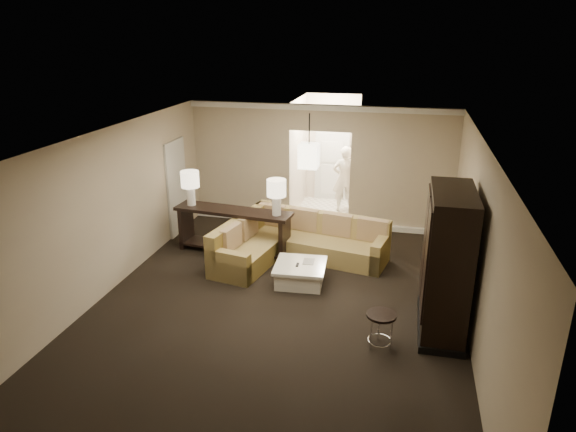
% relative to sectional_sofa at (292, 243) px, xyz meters
% --- Properties ---
extents(ground, '(8.00, 8.00, 0.00)m').
position_rel_sectional_sofa_xyz_m(ground, '(0.17, -1.96, -0.35)').
color(ground, black).
rests_on(ground, ground).
extents(wall_back, '(6.00, 0.04, 2.80)m').
position_rel_sectional_sofa_xyz_m(wall_back, '(0.17, 2.04, 1.05)').
color(wall_back, tan).
rests_on(wall_back, ground).
extents(wall_front, '(6.00, 0.04, 2.80)m').
position_rel_sectional_sofa_xyz_m(wall_front, '(0.17, -5.96, 1.05)').
color(wall_front, tan).
rests_on(wall_front, ground).
extents(wall_left, '(0.04, 8.00, 2.80)m').
position_rel_sectional_sofa_xyz_m(wall_left, '(-2.83, -1.96, 1.05)').
color(wall_left, tan).
rests_on(wall_left, ground).
extents(wall_right, '(0.04, 8.00, 2.80)m').
position_rel_sectional_sofa_xyz_m(wall_right, '(3.17, -1.96, 1.05)').
color(wall_right, tan).
rests_on(wall_right, ground).
extents(ceiling, '(6.00, 8.00, 0.02)m').
position_rel_sectional_sofa_xyz_m(ceiling, '(0.17, -1.96, 2.45)').
color(ceiling, white).
rests_on(ceiling, wall_back).
extents(crown_molding, '(6.00, 0.10, 0.12)m').
position_rel_sectional_sofa_xyz_m(crown_molding, '(0.17, 1.99, 2.38)').
color(crown_molding, white).
rests_on(crown_molding, wall_back).
extents(baseboard, '(6.00, 0.10, 0.12)m').
position_rel_sectional_sofa_xyz_m(baseboard, '(0.17, 1.99, -0.29)').
color(baseboard, white).
rests_on(baseboard, ground).
extents(side_door, '(0.05, 0.90, 2.10)m').
position_rel_sectional_sofa_xyz_m(side_door, '(-2.80, 0.84, 0.70)').
color(side_door, silver).
rests_on(side_door, ground).
extents(foyer, '(1.44, 2.02, 2.80)m').
position_rel_sectional_sofa_xyz_m(foyer, '(0.17, 3.38, 0.95)').
color(foyer, white).
rests_on(foyer, ground).
extents(sectional_sofa, '(3.27, 2.44, 0.87)m').
position_rel_sectional_sofa_xyz_m(sectional_sofa, '(0.00, 0.00, 0.00)').
color(sectional_sofa, brown).
rests_on(sectional_sofa, ground).
extents(coffee_table, '(0.96, 0.96, 0.38)m').
position_rel_sectional_sofa_xyz_m(coffee_table, '(0.36, -0.96, -0.16)').
color(coffee_table, white).
rests_on(coffee_table, ground).
extents(console_table, '(2.46, 0.79, 0.93)m').
position_rel_sectional_sofa_xyz_m(console_table, '(-1.23, 0.04, 0.21)').
color(console_table, black).
rests_on(console_table, ground).
extents(armoire, '(0.66, 1.54, 2.21)m').
position_rel_sectional_sofa_xyz_m(armoire, '(2.76, -1.95, 0.71)').
color(armoire, black).
rests_on(armoire, ground).
extents(drink_table, '(0.43, 0.43, 0.53)m').
position_rel_sectional_sofa_xyz_m(drink_table, '(1.89, -2.65, 0.04)').
color(drink_table, black).
rests_on(drink_table, ground).
extents(table_lamp_left, '(0.37, 0.37, 0.71)m').
position_rel_sectional_sofa_xyz_m(table_lamp_left, '(-2.16, 0.14, 1.06)').
color(table_lamp_left, white).
rests_on(table_lamp_left, console_table).
extents(table_lamp_right, '(0.37, 0.37, 0.71)m').
position_rel_sectional_sofa_xyz_m(table_lamp_right, '(-0.31, -0.05, 1.06)').
color(table_lamp_right, white).
rests_on(table_lamp_right, console_table).
extents(pendant_light, '(0.38, 0.38, 1.09)m').
position_rel_sectional_sofa_xyz_m(pendant_light, '(0.17, 0.74, 1.61)').
color(pendant_light, black).
rests_on(pendant_light, ceiling).
extents(person, '(0.75, 0.59, 1.84)m').
position_rel_sectional_sofa_xyz_m(person, '(0.62, 3.15, 0.57)').
color(person, '#EDE2C9').
rests_on(person, ground).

